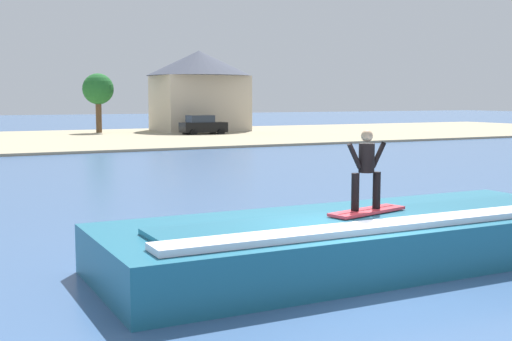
{
  "coord_description": "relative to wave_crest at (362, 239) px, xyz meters",
  "views": [
    {
      "loc": [
        -7.06,
        -9.91,
        3.4
      ],
      "look_at": [
        0.97,
        5.98,
        1.46
      ],
      "focal_mm": 46.71,
      "sensor_mm": 36.0,
      "label": 1
    }
  ],
  "objects": [
    {
      "name": "ground_plane",
      "position": [
        -0.97,
        -1.11,
        -0.51
      ],
      "size": [
        260.0,
        260.0,
        0.0
      ],
      "primitive_type": "plane",
      "color": "#3C5D8B"
    },
    {
      "name": "wave_crest",
      "position": [
        0.0,
        0.0,
        0.0
      ],
      "size": [
        10.86,
        3.8,
        1.09
      ],
      "color": "#1F6782",
      "rests_on": "ground_plane"
    },
    {
      "name": "surfboard",
      "position": [
        -0.02,
        -0.17,
        0.61
      ],
      "size": [
        1.93,
        0.94,
        0.06
      ],
      "color": "#D8333F",
      "rests_on": "wave_crest"
    },
    {
      "name": "surfer",
      "position": [
        -0.04,
        -0.15,
        1.53
      ],
      "size": [
        0.94,
        0.32,
        1.61
      ],
      "color": "black",
      "rests_on": "surfboard"
    },
    {
      "name": "shoreline_bank",
      "position": [
        -0.97,
        43.76,
        -0.43
      ],
      "size": [
        120.0,
        27.47,
        0.17
      ],
      "color": "tan",
      "rests_on": "ground_plane"
    },
    {
      "name": "car_far_shore",
      "position": [
        14.74,
        44.7,
        0.43
      ],
      "size": [
        4.08,
        2.09,
        1.86
      ],
      "color": "black",
      "rests_on": "ground_plane"
    },
    {
      "name": "house_gabled_white",
      "position": [
        16.87,
        50.7,
        4.13
      ],
      "size": [
        10.4,
        10.4,
        8.04
      ],
      "color": "beige",
      "rests_on": "ground_plane"
    },
    {
      "name": "tree_tall_bare",
      "position": [
        6.93,
        51.1,
        3.62
      ],
      "size": [
        2.87,
        2.87,
        5.68
      ],
      "color": "brown",
      "rests_on": "ground_plane"
    }
  ]
}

